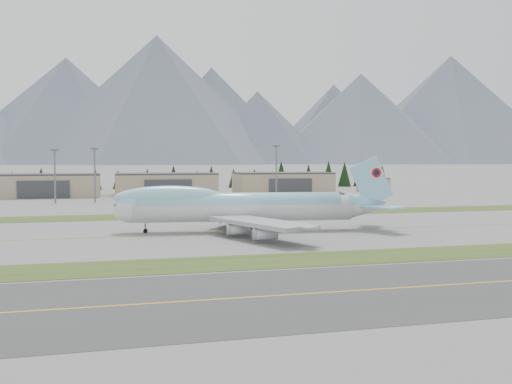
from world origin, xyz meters
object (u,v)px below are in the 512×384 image
object	(u,v)px
boeing_747_freighter	(241,206)
service_vehicle_b	(261,198)
service_vehicle_c	(341,194)
service_vehicle_a	(161,198)
hangar_left	(46,185)
hangar_center	(166,184)
hangar_right	(283,183)

from	to	relation	value
boeing_747_freighter	service_vehicle_b	xyz separation A→B (m)	(35.28, 111.76, -6.03)
boeing_747_freighter	service_vehicle_b	bearing A→B (deg)	79.31
boeing_747_freighter	service_vehicle_c	world-z (taller)	boeing_747_freighter
boeing_747_freighter	service_vehicle_a	world-z (taller)	boeing_747_freighter
hangar_left	service_vehicle_c	distance (m)	141.30
boeing_747_freighter	service_vehicle_a	xyz separation A→B (m)	(-7.89, 126.78, -6.03)
hangar_center	service_vehicle_c	xyz separation A→B (m)	(85.21, -16.69, -5.39)
hangar_left	service_vehicle_a	xyz separation A→B (m)	(50.85, -20.36, -5.39)
hangar_left	service_vehicle_b	xyz separation A→B (m)	(94.01, -35.38, -5.39)
boeing_747_freighter	hangar_left	bearing A→B (deg)	118.58
hangar_left	hangar_right	world-z (taller)	same
hangar_right	service_vehicle_b	size ratio (longest dim) A/B	11.81
boeing_747_freighter	hangar_left	world-z (taller)	boeing_747_freighter
boeing_747_freighter	hangar_left	size ratio (longest dim) A/B	1.45
hangar_right	service_vehicle_c	size ratio (longest dim) A/B	10.42
boeing_747_freighter	hangar_center	size ratio (longest dim) A/B	1.45
hangar_right	service_vehicle_b	world-z (taller)	hangar_right
hangar_right	service_vehicle_b	distance (m)	41.49
hangar_right	service_vehicle_a	bearing A→B (deg)	-162.39
service_vehicle_c	hangar_right	bearing A→B (deg)	131.82
service_vehicle_b	service_vehicle_c	distance (m)	49.84
hangar_left	hangar_center	xyz separation A→B (m)	(55.00, 0.00, 0.00)
hangar_center	hangar_right	xyz separation A→B (m)	(60.00, 0.00, 0.00)
boeing_747_freighter	service_vehicle_b	size ratio (longest dim) A/B	17.13
hangar_left	service_vehicle_a	world-z (taller)	hangar_left
service_vehicle_b	service_vehicle_c	xyz separation A→B (m)	(46.20, 18.68, 0.00)
service_vehicle_b	boeing_747_freighter	bearing A→B (deg)	-169.21
hangar_left	hangar_right	xyz separation A→B (m)	(115.00, 0.00, 0.00)
hangar_left	service_vehicle_a	size ratio (longest dim) A/B	11.95
hangar_left	service_vehicle_c	bearing A→B (deg)	-6.79
hangar_left	boeing_747_freighter	bearing A→B (deg)	-68.24
hangar_center	service_vehicle_a	bearing A→B (deg)	-101.53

